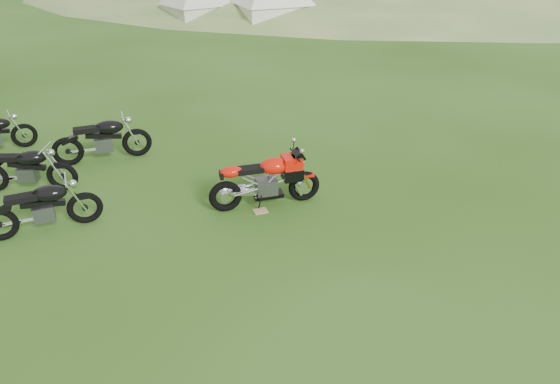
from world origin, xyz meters
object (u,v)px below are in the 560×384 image
object	(u,v)px
vintage_moto_d	(102,138)
caravan	(414,2)
sport_motorcycle	(265,177)
vintage_moto_a	(41,207)
vintage_moto_b	(25,168)
plywood_board	(260,211)

from	to	relation	value
vintage_moto_d	caravan	xyz separation A→B (m)	(15.03, 15.01, 0.44)
sport_motorcycle	caravan	size ratio (longest dim) A/B	0.47
vintage_moto_a	vintage_moto_b	size ratio (longest dim) A/B	0.98
sport_motorcycle	vintage_moto_a	bearing A→B (deg)	177.97
sport_motorcycle	caravan	world-z (taller)	caravan
plywood_board	sport_motorcycle	bearing A→B (deg)	54.42
vintage_moto_a	vintage_moto_d	distance (m)	2.69
sport_motorcycle	vintage_moto_a	distance (m)	3.61
sport_motorcycle	vintage_moto_b	xyz separation A→B (m)	(-4.15, 1.59, -0.10)
caravan	vintage_moto_d	bearing A→B (deg)	-149.19
sport_motorcycle	vintage_moto_d	world-z (taller)	sport_motorcycle
plywood_board	caravan	xyz separation A→B (m)	(12.27, 17.85, 0.94)
vintage_moto_a	caravan	bearing A→B (deg)	38.13
sport_motorcycle	caravan	distance (m)	21.43
vintage_moto_d	caravan	world-z (taller)	caravan
vintage_moto_d	caravan	bearing A→B (deg)	38.76
plywood_board	vintage_moto_a	world-z (taller)	vintage_moto_a
vintage_moto_d	vintage_moto_a	bearing A→B (deg)	-111.59
plywood_board	vintage_moto_b	xyz separation A→B (m)	(-4.01, 1.78, 0.46)
plywood_board	vintage_moto_a	size ratio (longest dim) A/B	0.13
sport_motorcycle	vintage_moto_a	world-z (taller)	sport_motorcycle
sport_motorcycle	vintage_moto_b	world-z (taller)	sport_motorcycle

